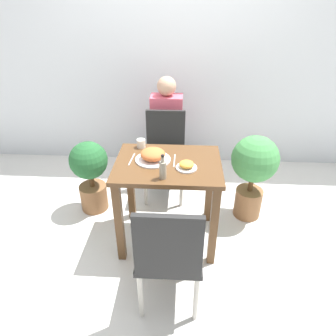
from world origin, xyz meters
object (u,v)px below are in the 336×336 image
Objects in this scene: chair_far at (165,150)px; food_plate at (153,155)px; drink_cup at (141,143)px; person_figure at (167,130)px; side_plate at (186,165)px; potted_plant_right at (254,168)px; chair_near at (169,253)px; sauce_bottle at (163,169)px; potted_plant_left at (90,172)px.

chair_far is 0.76m from food_plate.
chair_far is 12.32× the size of drink_cup.
chair_far is 0.76× the size of person_figure.
potted_plant_right is (0.61, 0.44, -0.27)m from side_plate.
chair_far is at bearing -85.13° from chair_near.
chair_far is at bearing -89.44° from person_figure.
chair_near is 1.00× the size of chair_far.
person_figure is (-0.05, 1.29, -0.26)m from sauce_bottle.
chair_near reaches higher than potted_plant_right.
potted_plant_right is (0.71, 1.03, 0.03)m from chair_near.
potted_plant_right is (0.88, 0.33, -0.28)m from food_plate.
drink_cup is (-0.12, 0.22, -0.01)m from food_plate.
person_figure is (-0.22, 1.15, -0.22)m from side_plate.
chair_near is 0.67m from side_plate.
sauce_bottle is at bearing -65.34° from drink_cup.
chair_near is 1.26m from potted_plant_right.
food_plate is 0.83m from potted_plant_left.
sauce_bottle is 0.23× the size of potted_plant_right.
drink_cup is 0.10× the size of potted_plant_left.
sauce_bottle is 1.05m from potted_plant_left.
chair_near is 1.40m from chair_far.
chair_far is 1.06× the size of potted_plant_right.
potted_plant_left is at bearing -153.87° from chair_far.
potted_plant_left is (-0.65, 0.35, -0.38)m from food_plate.
drink_cup is at bearing -173.66° from potted_plant_right.
food_plate is at bearing -60.95° from drink_cup.
potted_plant_right is at bearing -124.51° from chair_near.
drink_cup is 0.53m from sauce_bottle.
chair_near is at bearing -52.38° from potted_plant_left.
food_plate reaches higher than potted_plant_left.
potted_plant_left is (-0.81, 1.06, -0.07)m from chair_near.
person_figure reaches higher than food_plate.
drink_cup is 1.04m from potted_plant_right.
chair_far is 0.35m from person_figure.
person_figure is at bearing 78.54° from drink_cup.
chair_far is (-0.12, 1.40, 0.00)m from chair_near.
side_plate is at bearing -79.19° from person_figure.
drink_cup is at bearing 114.66° from sauce_bottle.
food_plate is at bearing -159.31° from potted_plant_right.
drink_cup is at bearing -101.46° from person_figure.
chair_far reaches higher than drink_cup.
chair_near is at bearing -85.98° from person_figure.
person_figure is (0.69, 0.68, 0.15)m from potted_plant_left.
chair_far reaches higher than potted_plant_left.
drink_cup is (-0.29, 0.92, 0.30)m from chair_near.
sauce_bottle is at bearing -143.00° from potted_plant_right.
sauce_bottle is (0.10, -0.26, 0.03)m from food_plate.
person_figure is (-0.00, 0.34, 0.08)m from chair_far.
food_plate is at bearing 110.63° from sauce_bottle.
potted_plant_left is 1.53m from potted_plant_right.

